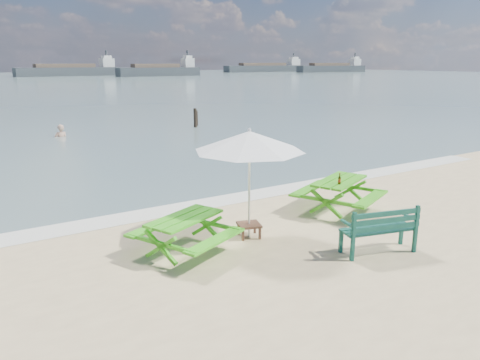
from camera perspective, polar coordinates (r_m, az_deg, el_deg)
foam_strip at (r=13.05m, az=-1.63°, el=-2.42°), size 22.00×0.90×0.01m
picnic_table_left at (r=9.47m, az=-6.70°, el=-6.79°), size 2.20×2.30×0.77m
picnic_table_right at (r=12.21m, az=11.95°, el=-1.96°), size 2.41×2.51×0.85m
park_bench at (r=9.90m, az=16.45°, el=-6.85°), size 1.61×0.89×0.94m
side_table at (r=10.33m, az=1.10°, el=-6.10°), size 0.60×0.60×0.31m
patio_umbrella at (r=9.81m, az=1.16°, el=4.75°), size 2.98×2.98×2.35m
beer_bottle at (r=11.64m, az=12.03°, el=-0.06°), size 0.07×0.07×0.27m
swimmer at (r=25.76m, az=-20.93°, el=4.29°), size 0.73×0.52×1.86m
mooring_pilings at (r=27.71m, az=-5.41°, el=7.33°), size 0.57×0.77×1.30m
cargo_ships at (r=138.98m, az=-7.18°, el=13.19°), size 141.35×31.73×4.40m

